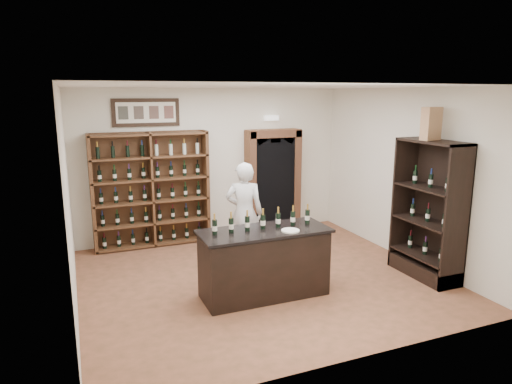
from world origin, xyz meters
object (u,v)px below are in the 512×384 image
wine_shelf (151,190)px  shopkeeper (244,213)px  wine_crate (431,124)px  tasting_counter (264,263)px  counter_bottle_0 (215,227)px  side_cabinet (428,231)px

wine_shelf → shopkeeper: 2.05m
wine_crate → shopkeeper: bearing=132.4°
tasting_counter → wine_crate: wine_crate is taller
counter_bottle_0 → wine_crate: 3.65m
side_cabinet → wine_crate: bearing=142.6°
shopkeeper → wine_crate: size_ratio=3.54×
tasting_counter → side_cabinet: side_cabinet is taller
side_cabinet → shopkeeper: bearing=146.1°
wine_shelf → wine_crate: size_ratio=4.40×
tasting_counter → counter_bottle_0: size_ratio=6.27×
side_cabinet → shopkeeper: (-2.51, 1.68, 0.13)m
wine_shelf → shopkeeper: size_ratio=1.24×
side_cabinet → shopkeeper: 3.02m
counter_bottle_0 → shopkeeper: shopkeeper is taller
wine_shelf → wine_crate: 5.10m
tasting_counter → counter_bottle_0: (-0.72, 0.05, 0.61)m
counter_bottle_0 → shopkeeper: bearing=54.8°
tasting_counter → side_cabinet: (2.72, -0.30, 0.26)m
wine_crate → wine_shelf: bearing=125.9°
tasting_counter → shopkeeper: 1.45m
wine_shelf → side_cabinet: bearing=-40.2°
tasting_counter → wine_crate: (2.66, -0.25, 1.96)m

